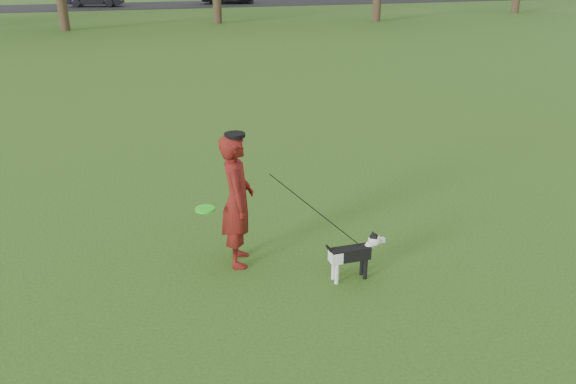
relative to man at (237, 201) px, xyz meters
name	(u,v)px	position (x,y,z in m)	size (l,w,h in m)	color
ground	(276,259)	(0.46, -0.08, -0.83)	(120.00, 120.00, 0.00)	#285116
road	(134,6)	(0.46, 39.92, -0.82)	(120.00, 7.00, 0.02)	black
man	(237,201)	(0.00, 0.00, 0.00)	(0.61, 0.40, 1.66)	#530B10
dog	(355,252)	(1.22, -0.77, -0.48)	(0.76, 0.15, 0.57)	black
man_held_items	(315,210)	(0.85, -0.41, -0.06)	(1.84, 0.90, 1.29)	#26EA1D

